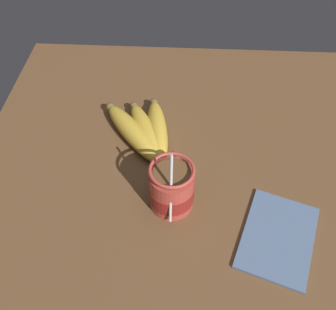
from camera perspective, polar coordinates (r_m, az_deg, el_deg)
name	(u,v)px	position (r cm, az deg, el deg)	size (l,w,h in cm)	color
table	(192,179)	(76.89, 3.67, -3.61)	(90.46, 90.46, 3.21)	brown
coffee_mug	(172,188)	(67.78, 0.56, -5.07)	(12.95, 8.27, 15.34)	#B23D33
banana_bunch	(144,132)	(80.68, -3.61, 3.59)	(21.07, 16.58, 4.47)	brown
napkin	(278,237)	(69.92, 16.43, -11.87)	(19.97, 16.83, 0.60)	slate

